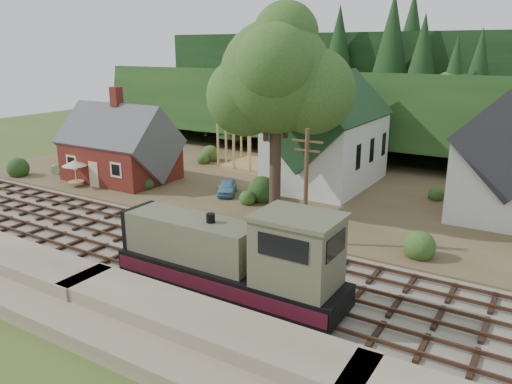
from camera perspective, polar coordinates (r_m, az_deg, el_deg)
The scene contains 16 objects.
ground at distance 33.45m, azimuth -9.43°, elevation -6.72°, with size 140.00×140.00×0.00m, color #384C1E.
embankment at distance 28.28m, azimuth -20.96°, elevation -12.13°, with size 64.00×5.00×1.60m, color #7F7259.
railroad_bed at distance 33.42m, azimuth -9.43°, elevation -6.59°, with size 64.00×11.00×0.16m, color #726B5B.
village_flat at distance 47.63m, azimuth 4.79°, elevation 0.62°, with size 64.00×26.00×0.30m, color brown.
hillside at distance 69.41m, azimuth 13.83°, elevation 5.03°, with size 70.00×28.00×8.00m, color #1E3F19.
ridge at distance 84.59m, azimuth 17.24°, elevation 6.72°, with size 80.00×20.00×12.00m, color black.
depot at distance 50.86m, azimuth -15.24°, elevation 4.66°, with size 10.80×7.41×9.00m.
church at distance 47.20m, azimuth 8.04°, elevation 6.64°, with size 8.40×15.17×13.00m.
timber_frame at distance 53.15m, azimuth 1.04°, elevation 5.77°, with size 8.20×6.20×6.99m.
lattice_tower at distance 57.59m, azimuth 4.19°, elevation 13.32°, with size 3.20×3.20×12.12m.
big_tree at distance 37.97m, azimuth 2.60°, elevation 12.13°, with size 10.90×8.40×14.70m.
telegraph_pole_near at distance 32.49m, azimuth 5.73°, elevation 0.67°, with size 2.20×0.28×8.00m.
locomotive at distance 26.44m, azimuth -2.34°, elevation -7.57°, with size 12.94×3.24×5.15m.
car_blue at distance 44.44m, azimuth -3.32°, elevation 0.56°, with size 1.51×3.76×1.28m, color #579BBB.
car_green at distance 54.99m, azimuth -20.53°, elevation 2.56°, with size 1.27×3.63×1.20m, color #79AE79.
patio_set at distance 49.46m, azimuth -20.04°, elevation 3.00°, with size 2.25×2.25×2.50m.
Camera 1 is at (20.53, -23.04, 12.92)m, focal length 35.00 mm.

